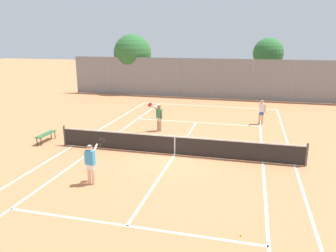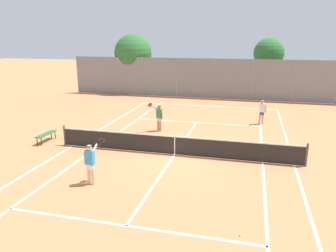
{
  "view_description": "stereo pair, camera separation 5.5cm",
  "coord_description": "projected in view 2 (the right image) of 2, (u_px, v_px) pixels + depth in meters",
  "views": [
    {
      "loc": [
        3.36,
        -14.59,
        5.54
      ],
      "look_at": [
        -0.72,
        1.5,
        1.0
      ],
      "focal_mm": 35.0,
      "sensor_mm": 36.0,
      "label": 1
    },
    {
      "loc": [
        3.41,
        -14.58,
        5.54
      ],
      "look_at": [
        -0.72,
        1.5,
        1.0
      ],
      "focal_mm": 35.0,
      "sensor_mm": 36.0,
      "label": 2
    }
  ],
  "objects": [
    {
      "name": "ground_plane",
      "position": [
        175.0,
        155.0,
        15.9
      ],
      "size": [
        120.0,
        120.0,
        0.0
      ],
      "primitive_type": "plane",
      "color": "#CC7A4C"
    },
    {
      "name": "court_line_markings",
      "position": [
        175.0,
        155.0,
        15.9
      ],
      "size": [
        11.1,
        23.9,
        0.01
      ],
      "color": "silver",
      "rests_on": "ground"
    },
    {
      "name": "tennis_net",
      "position": [
        175.0,
        145.0,
        15.77
      ],
      "size": [
        12.0,
        0.1,
        1.07
      ],
      "color": "#474C47",
      "rests_on": "ground"
    },
    {
      "name": "player_near_side",
      "position": [
        90.0,
        161.0,
        12.53
      ],
      "size": [
        0.69,
        0.73,
        1.77
      ],
      "color": "beige",
      "rests_on": "ground"
    },
    {
      "name": "player_far_left",
      "position": [
        159.0,
        116.0,
        19.67
      ],
      "size": [
        0.87,
        0.66,
        1.77
      ],
      "color": "tan",
      "rests_on": "ground"
    },
    {
      "name": "player_far_right",
      "position": [
        262.0,
        111.0,
        21.23
      ],
      "size": [
        0.44,
        0.5,
        1.6
      ],
      "color": "#D8A884",
      "rests_on": "ground"
    },
    {
      "name": "loose_tennis_ball_0",
      "position": [
        240.0,
        235.0,
        9.4
      ],
      "size": [
        0.07,
        0.07,
        0.07
      ],
      "primitive_type": "sphere",
      "color": "#D1DB33",
      "rests_on": "ground"
    },
    {
      "name": "loose_tennis_ball_1",
      "position": [
        72.0,
        185.0,
        12.55
      ],
      "size": [
        0.07,
        0.07,
        0.07
      ],
      "primitive_type": "sphere",
      "color": "#D1DB33",
      "rests_on": "ground"
    },
    {
      "name": "loose_tennis_ball_2",
      "position": [
        192.0,
        119.0,
        22.74
      ],
      "size": [
        0.07,
        0.07,
        0.07
      ],
      "primitive_type": "sphere",
      "color": "#D1DB33",
      "rests_on": "ground"
    },
    {
      "name": "loose_tennis_ball_4",
      "position": [
        271.0,
        119.0,
        22.74
      ],
      "size": [
        0.07,
        0.07,
        0.07
      ],
      "primitive_type": "sphere",
      "color": "#D1DB33",
      "rests_on": "ground"
    },
    {
      "name": "courtside_bench",
      "position": [
        46.0,
        134.0,
        17.76
      ],
      "size": [
        0.36,
        1.5,
        0.47
      ],
      "color": "#2D6638",
      "rests_on": "ground"
    },
    {
      "name": "back_fence",
      "position": [
        214.0,
        79.0,
        29.87
      ],
      "size": [
        27.67,
        0.08,
        3.66
      ],
      "color": "gray",
      "rests_on": "ground"
    },
    {
      "name": "tree_behind_left",
      "position": [
        133.0,
        54.0,
        32.84
      ],
      "size": [
        3.75,
        3.75,
        5.82
      ],
      "color": "brown",
      "rests_on": "ground"
    },
    {
      "name": "tree_behind_right",
      "position": [
        269.0,
        54.0,
        31.31
      ],
      "size": [
        2.88,
        2.88,
        5.46
      ],
      "color": "brown",
      "rests_on": "ground"
    }
  ]
}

